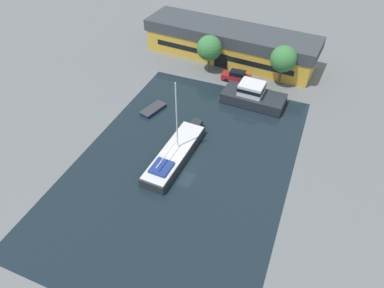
# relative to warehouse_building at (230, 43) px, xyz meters

# --- Properties ---
(ground_plane) EXTENTS (440.00, 440.00, 0.00)m
(ground_plane) POSITION_rel_warehouse_building_xyz_m (2.99, -27.48, -2.79)
(ground_plane) COLOR slate
(water_canal) EXTENTS (24.87, 36.90, 0.01)m
(water_canal) POSITION_rel_warehouse_building_xyz_m (2.99, -27.48, -2.79)
(water_canal) COLOR black
(water_canal) RESTS_ON ground
(warehouse_building) EXTENTS (30.46, 10.16, 5.50)m
(warehouse_building) POSITION_rel_warehouse_building_xyz_m (0.00, 0.00, 0.00)
(warehouse_building) COLOR gold
(warehouse_building) RESTS_ON ground
(quay_tree_near_building) EXTENTS (4.00, 4.00, 6.47)m
(quay_tree_near_building) POSITION_rel_warehouse_building_xyz_m (10.00, -5.36, 1.66)
(quay_tree_near_building) COLOR brown
(quay_tree_near_building) RESTS_ON ground
(quay_tree_by_water) EXTENTS (4.07, 4.07, 6.13)m
(quay_tree_by_water) POSITION_rel_warehouse_building_xyz_m (-1.80, -5.53, 1.30)
(quay_tree_by_water) COLOR brown
(quay_tree_by_water) RESTS_ON ground
(parked_car) EXTENTS (4.69, 1.94, 1.77)m
(parked_car) POSITION_rel_warehouse_building_xyz_m (3.44, -6.91, -1.91)
(parked_car) COLOR maroon
(parked_car) RESTS_ON ground
(sailboat_moored) EXTENTS (3.66, 12.97, 10.28)m
(sailboat_moored) POSITION_rel_warehouse_building_xyz_m (1.59, -26.74, -2.11)
(sailboat_moored) COLOR #23282D
(sailboat_moored) RESTS_ON water_canal
(motor_cruiser) EXTENTS (9.33, 4.70, 3.19)m
(motor_cruiser) POSITION_rel_warehouse_building_xyz_m (7.37, -11.83, -1.64)
(motor_cruiser) COLOR #23282D
(motor_cruiser) RESTS_ON water_canal
(small_dinghy) EXTENTS (2.77, 4.33, 0.51)m
(small_dinghy) POSITION_rel_warehouse_building_xyz_m (-5.29, -19.17, -2.52)
(small_dinghy) COLOR #19234C
(small_dinghy) RESTS_ON water_canal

